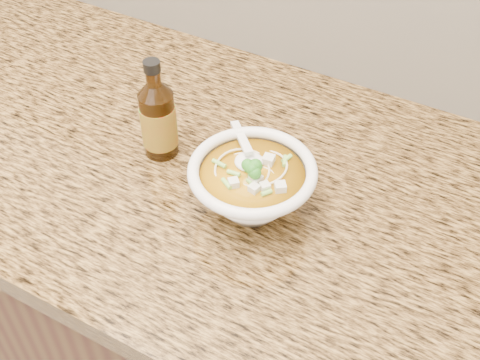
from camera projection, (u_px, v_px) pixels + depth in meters
The scene contains 4 objects.
cabinet at pixel (135, 277), 1.38m from camera, with size 4.00×0.65×0.86m, color #32170F.
counter_slab at pixel (103, 125), 1.06m from camera, with size 4.00×0.68×0.04m, color olive.
soup_bowl at pixel (252, 187), 0.87m from camera, with size 0.18×0.18×0.10m.
hot_sauce_bottle at pixel (158, 120), 0.94m from camera, with size 0.06×0.06×0.17m.
Camera 1 is at (0.61, 1.07, 1.56)m, focal length 45.00 mm.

